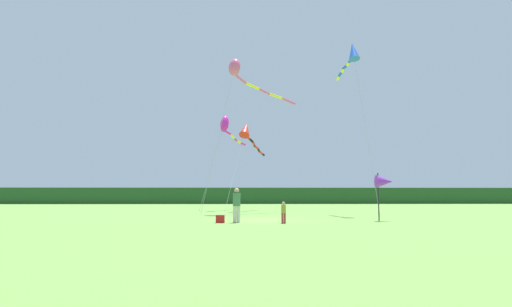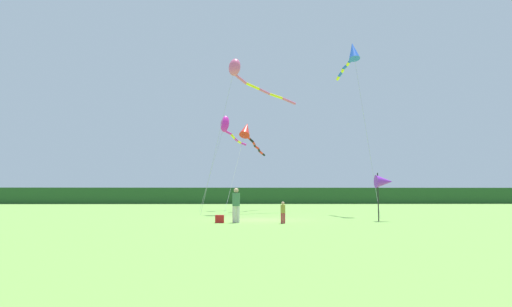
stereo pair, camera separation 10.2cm
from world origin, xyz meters
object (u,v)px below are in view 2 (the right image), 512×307
at_px(kite_rainbow, 241,72).
at_px(person_adult, 236,203).
at_px(kite_blue, 352,54).
at_px(cooler_box, 220,219).
at_px(kite_magenta, 227,126).
at_px(kite_red, 247,132).
at_px(banner_flag_pole, 384,182).
at_px(person_child, 283,211).

bearing_deg(kite_rainbow, person_adult, -90.65).
xyz_separation_m(person_adult, kite_blue, (8.12, 7.83, 10.49)).
bearing_deg(person_adult, kite_blue, 43.98).
height_order(cooler_box, kite_blue, kite_blue).
bearing_deg(kite_blue, kite_magenta, 134.01).
distance_m(kite_blue, kite_red, 11.46).
relative_size(person_adult, kite_red, 0.18).
xyz_separation_m(cooler_box, kite_rainbow, (0.94, 11.05, 10.74)).
height_order(kite_blue, kite_magenta, kite_blue).
relative_size(person_adult, kite_magenta, 0.20).
height_order(person_adult, kite_blue, kite_blue).
height_order(banner_flag_pole, kite_rainbow, kite_rainbow).
distance_m(kite_magenta, kite_red, 3.06).
height_order(cooler_box, banner_flag_pole, banner_flag_pole).
relative_size(kite_magenta, kite_rainbow, 0.74).
distance_m(kite_magenta, kite_rainbow, 7.45).
xyz_separation_m(banner_flag_pole, kite_red, (-7.24, 14.14, 4.79)).
relative_size(banner_flag_pole, kite_blue, 0.21).
bearing_deg(banner_flag_pole, person_child, -161.93).
bearing_deg(kite_magenta, cooler_box, -88.68).
relative_size(person_child, kite_rainbow, 0.09).
bearing_deg(cooler_box, person_child, -10.33).
bearing_deg(person_adult, kite_magenta, 93.99).
height_order(kite_blue, kite_rainbow, kite_blue).
relative_size(person_adult, kite_rainbow, 0.15).
bearing_deg(kite_blue, banner_flag_pole, -91.52).
xyz_separation_m(cooler_box, kite_magenta, (-0.41, 17.64, 7.53)).
height_order(banner_flag_pole, kite_magenta, kite_magenta).
bearing_deg(kite_magenta, kite_blue, -45.99).
xyz_separation_m(banner_flag_pole, kite_magenta, (-9.16, 16.37, 5.63)).
xyz_separation_m(kite_magenta, kite_red, (1.92, -2.23, -0.84)).
relative_size(cooler_box, kite_blue, 0.04).
height_order(person_child, kite_red, kite_red).
distance_m(person_child, kite_rainbow, 15.70).
bearing_deg(kite_rainbow, banner_flag_pole, -51.37).
bearing_deg(kite_red, person_adult, -92.61).
bearing_deg(kite_rainbow, cooler_box, -94.85).
bearing_deg(kite_red, kite_magenta, 130.71).
relative_size(kite_blue, kite_rainbow, 1.03).
distance_m(cooler_box, kite_magenta, 19.18).
relative_size(person_adult, banner_flag_pole, 0.67).
xyz_separation_m(person_adult, kite_rainbow, (0.12, 10.91, 9.96)).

